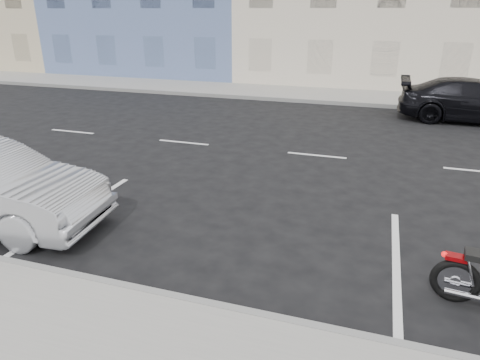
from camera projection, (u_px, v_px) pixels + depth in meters
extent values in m
plane|color=black|center=(393.00, 163.00, 11.14)|extent=(120.00, 120.00, 0.00)
cube|color=gray|center=(281.00, 93.00, 20.24)|extent=(80.00, 3.40, 0.15)
cube|color=gray|center=(45.00, 272.00, 6.37)|extent=(80.00, 0.12, 0.16)
cube|color=gray|center=(272.00, 99.00, 18.74)|extent=(80.00, 0.12, 0.16)
imported|color=black|center=(475.00, 101.00, 15.02)|extent=(5.17, 2.18, 1.49)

